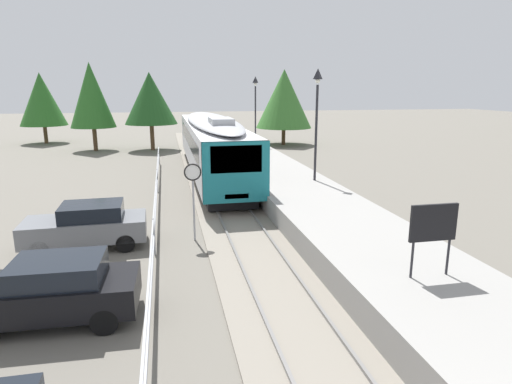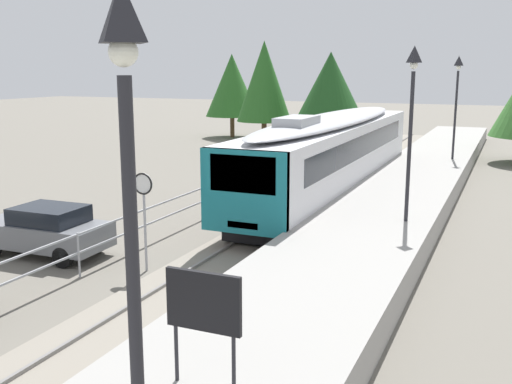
{
  "view_description": "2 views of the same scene",
  "coord_description": "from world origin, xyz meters",
  "px_view_note": "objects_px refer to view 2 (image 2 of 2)",
  "views": [
    {
      "loc": [
        -2.79,
        -1.81,
        5.34
      ],
      "look_at": [
        0.4,
        13.46,
        1.6
      ],
      "focal_mm": 30.47,
      "sensor_mm": 36.0,
      "label": 1
    },
    {
      "loc": [
        7.25,
        -0.26,
        5.54
      ],
      "look_at": [
        0.0,
        16.46,
        1.8
      ],
      "focal_mm": 41.84,
      "sensor_mm": 36.0,
      "label": 2
    }
  ],
  "objects_px": {
    "commuter_train": "(332,149)",
    "speed_limit_sign": "(143,197)",
    "platform_lamp_near_end": "(129,183)",
    "platform_lamp_far_end": "(457,88)",
    "platform_notice_board": "(203,306)",
    "parked_hatchback_grey": "(45,230)",
    "platform_lamp_mid_platform": "(412,101)"
  },
  "relations": [
    {
      "from": "platform_notice_board",
      "to": "speed_limit_sign",
      "type": "distance_m",
      "value": 8.14
    },
    {
      "from": "platform_lamp_mid_platform",
      "to": "platform_lamp_far_end",
      "type": "relative_size",
      "value": 1.0
    },
    {
      "from": "commuter_train",
      "to": "platform_lamp_mid_platform",
      "type": "bearing_deg",
      "value": -56.65
    },
    {
      "from": "platform_lamp_near_end",
      "to": "commuter_train",
      "type": "bearing_deg",
      "value": 101.69
    },
    {
      "from": "platform_lamp_far_end",
      "to": "platform_notice_board",
      "type": "height_order",
      "value": "platform_lamp_far_end"
    },
    {
      "from": "platform_lamp_mid_platform",
      "to": "parked_hatchback_grey",
      "type": "distance_m",
      "value": 11.74
    },
    {
      "from": "platform_lamp_near_end",
      "to": "platform_notice_board",
      "type": "distance_m",
      "value": 4.11
    },
    {
      "from": "platform_lamp_near_end",
      "to": "platform_notice_board",
      "type": "relative_size",
      "value": 2.97
    },
    {
      "from": "parked_hatchback_grey",
      "to": "speed_limit_sign",
      "type": "bearing_deg",
      "value": -0.93
    },
    {
      "from": "speed_limit_sign",
      "to": "platform_notice_board",
      "type": "bearing_deg",
      "value": -50.0
    },
    {
      "from": "platform_lamp_mid_platform",
      "to": "parked_hatchback_grey",
      "type": "bearing_deg",
      "value": -153.17
    },
    {
      "from": "platform_lamp_mid_platform",
      "to": "speed_limit_sign",
      "type": "xyz_separation_m",
      "value": [
        -6.28,
        -5.07,
        -2.5
      ]
    },
    {
      "from": "commuter_train",
      "to": "platform_lamp_mid_platform",
      "type": "height_order",
      "value": "platform_lamp_mid_platform"
    },
    {
      "from": "commuter_train",
      "to": "parked_hatchback_grey",
      "type": "xyz_separation_m",
      "value": [
        -5.54,
        -11.63,
        -1.35
      ]
    },
    {
      "from": "platform_lamp_near_end",
      "to": "platform_lamp_far_end",
      "type": "height_order",
      "value": "same"
    },
    {
      "from": "platform_lamp_far_end",
      "to": "commuter_train",
      "type": "bearing_deg",
      "value": -119.14
    },
    {
      "from": "platform_lamp_near_end",
      "to": "speed_limit_sign",
      "type": "distance_m",
      "value": 11.56
    },
    {
      "from": "speed_limit_sign",
      "to": "parked_hatchback_grey",
      "type": "height_order",
      "value": "speed_limit_sign"
    },
    {
      "from": "platform_lamp_far_end",
      "to": "speed_limit_sign",
      "type": "xyz_separation_m",
      "value": [
        -6.28,
        -19.51,
        -2.5
      ]
    },
    {
      "from": "commuter_train",
      "to": "platform_notice_board",
      "type": "height_order",
      "value": "commuter_train"
    },
    {
      "from": "commuter_train",
      "to": "speed_limit_sign",
      "type": "height_order",
      "value": "commuter_train"
    },
    {
      "from": "platform_lamp_mid_platform",
      "to": "platform_lamp_far_end",
      "type": "height_order",
      "value": "same"
    },
    {
      "from": "parked_hatchback_grey",
      "to": "commuter_train",
      "type": "bearing_deg",
      "value": 64.52
    },
    {
      "from": "platform_lamp_far_end",
      "to": "platform_lamp_near_end",
      "type": "bearing_deg",
      "value": -90.0
    },
    {
      "from": "platform_notice_board",
      "to": "commuter_train",
      "type": "bearing_deg",
      "value": 100.47
    },
    {
      "from": "commuter_train",
      "to": "platform_lamp_far_end",
      "type": "bearing_deg",
      "value": 60.86
    },
    {
      "from": "platform_lamp_near_end",
      "to": "speed_limit_sign",
      "type": "relative_size",
      "value": 1.91
    },
    {
      "from": "platform_lamp_mid_platform",
      "to": "platform_notice_board",
      "type": "bearing_deg",
      "value": -95.29
    },
    {
      "from": "platform_lamp_near_end",
      "to": "speed_limit_sign",
      "type": "xyz_separation_m",
      "value": [
        -6.28,
        9.38,
        -2.5
      ]
    },
    {
      "from": "platform_lamp_mid_platform",
      "to": "platform_notice_board",
      "type": "distance_m",
      "value": 11.61
    },
    {
      "from": "commuter_train",
      "to": "speed_limit_sign",
      "type": "bearing_deg",
      "value": -99.32
    },
    {
      "from": "platform_lamp_far_end",
      "to": "speed_limit_sign",
      "type": "distance_m",
      "value": 20.65
    }
  ]
}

